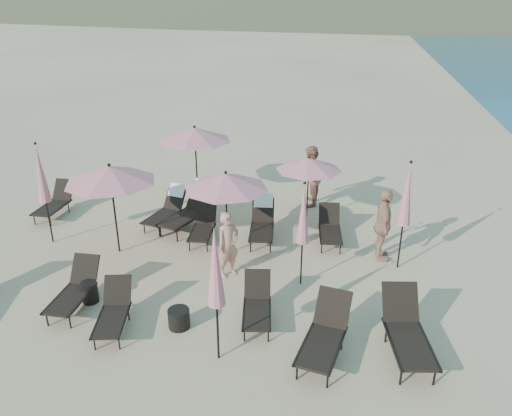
% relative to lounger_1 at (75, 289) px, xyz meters
% --- Properties ---
extents(ground, '(800.00, 800.00, 0.00)m').
position_rel_lounger_1_xyz_m(ground, '(3.02, -0.04, -0.43)').
color(ground, '#D6BA8C').
rests_on(ground, ground).
extents(lounger_1, '(0.65, 1.61, 0.92)m').
position_rel_lounger_1_xyz_m(lounger_1, '(0.00, 0.00, 0.00)').
color(lounger_1, black).
rests_on(lounger_1, ground).
extents(lounger_2, '(0.88, 1.57, 0.85)m').
position_rel_lounger_1_xyz_m(lounger_2, '(1.14, -0.53, -0.03)').
color(lounger_2, black).
rests_on(lounger_2, ground).
extents(lounger_3, '(0.80, 1.55, 0.85)m').
position_rel_lounger_1_xyz_m(lounger_3, '(3.91, 0.25, -0.03)').
color(lounger_3, black).
rests_on(lounger_3, ground).
extents(lounger_4, '(0.98, 1.84, 1.00)m').
position_rel_lounger_1_xyz_m(lounger_4, '(5.34, -0.55, 0.04)').
color(lounger_4, black).
rests_on(lounger_4, ground).
extents(lounger_5, '(1.01, 1.93, 1.06)m').
position_rel_lounger_1_xyz_m(lounger_5, '(6.82, -0.19, 0.07)').
color(lounger_5, black).
rests_on(lounger_5, ground).
extents(lounger_6, '(0.62, 1.61, 0.92)m').
position_rel_lounger_1_xyz_m(lounger_6, '(-3.04, 4.25, 0.00)').
color(lounger_6, black).
rests_on(lounger_6, ground).
extents(lounger_7, '(0.94, 1.72, 1.02)m').
position_rel_lounger_1_xyz_m(lounger_7, '(0.48, 4.34, 0.06)').
color(lounger_7, black).
rests_on(lounger_7, ground).
extents(lounger_8, '(1.27, 2.02, 1.19)m').
position_rel_lounger_1_xyz_m(lounger_8, '(1.18, 4.29, 0.14)').
color(lounger_8, black).
rests_on(lounger_8, ground).
extents(lounger_9, '(0.69, 1.53, 0.85)m').
position_rel_lounger_1_xyz_m(lounger_9, '(1.78, 3.56, -0.03)').
color(lounger_9, black).
rests_on(lounger_9, ground).
extents(lounger_10, '(0.82, 1.75, 1.05)m').
position_rel_lounger_1_xyz_m(lounger_10, '(3.34, 3.98, 0.07)').
color(lounger_10, black).
rests_on(lounger_10, ground).
extents(lounger_11, '(0.75, 1.57, 0.87)m').
position_rel_lounger_1_xyz_m(lounger_11, '(5.17, 4.09, -0.02)').
color(lounger_11, black).
rests_on(lounger_11, ground).
extents(umbrella_open_0, '(2.25, 2.25, 2.42)m').
position_rel_lounger_1_xyz_m(umbrella_open_0, '(-0.18, 2.46, 1.71)').
color(umbrella_open_0, black).
rests_on(umbrella_open_0, ground).
extents(umbrella_open_1, '(2.11, 2.11, 2.27)m').
position_rel_lounger_1_xyz_m(umbrella_open_1, '(2.62, 2.90, 1.58)').
color(umbrella_open_1, black).
rests_on(umbrella_open_1, ground).
extents(umbrella_open_2, '(2.27, 2.27, 2.45)m').
position_rel_lounger_1_xyz_m(umbrella_open_2, '(0.77, 6.32, 1.73)').
color(umbrella_open_2, black).
rests_on(umbrella_open_2, ground).
extents(umbrella_open_3, '(1.88, 1.88, 2.03)m').
position_rel_lounger_1_xyz_m(umbrella_open_3, '(4.44, 5.21, 1.36)').
color(umbrella_open_3, black).
rests_on(umbrella_open_3, ground).
extents(umbrella_closed_0, '(0.32, 0.32, 2.77)m').
position_rel_lounger_1_xyz_m(umbrella_closed_0, '(3.43, -1.02, 1.50)').
color(umbrella_closed_0, black).
rests_on(umbrella_closed_0, ground).
extents(umbrella_closed_1, '(0.32, 0.32, 2.77)m').
position_rel_lounger_1_xyz_m(umbrella_closed_1, '(6.91, 3.01, 1.50)').
color(umbrella_closed_1, black).
rests_on(umbrella_closed_1, ground).
extents(umbrella_closed_2, '(0.33, 0.33, 2.80)m').
position_rel_lounger_1_xyz_m(umbrella_closed_2, '(-2.19, 2.63, 1.52)').
color(umbrella_closed_2, black).
rests_on(umbrella_closed_2, ground).
extents(umbrella_closed_3, '(0.30, 0.30, 2.54)m').
position_rel_lounger_1_xyz_m(umbrella_closed_3, '(4.64, 1.82, 1.34)').
color(umbrella_closed_3, black).
rests_on(umbrella_closed_3, ground).
extents(side_table_0, '(0.36, 0.36, 0.47)m').
position_rel_lounger_1_xyz_m(side_table_0, '(0.20, 0.22, -0.19)').
color(side_table_0, black).
rests_on(side_table_0, ground).
extents(side_table_1, '(0.44, 0.44, 0.41)m').
position_rel_lounger_1_xyz_m(side_table_1, '(2.41, -0.27, -0.22)').
color(side_table_1, black).
rests_on(side_table_1, ground).
extents(beachgoer_a, '(0.68, 0.70, 1.62)m').
position_rel_lounger_1_xyz_m(beachgoer_a, '(2.91, 1.88, 0.38)').
color(beachgoer_a, tan).
rests_on(beachgoer_a, ground).
extents(beachgoer_b, '(0.77, 0.97, 1.92)m').
position_rel_lounger_1_xyz_m(beachgoer_b, '(4.39, 6.47, 0.53)').
color(beachgoer_b, '#99604F').
rests_on(beachgoer_b, ground).
extents(beachgoer_c, '(0.54, 1.13, 1.88)m').
position_rel_lounger_1_xyz_m(beachgoer_c, '(6.49, 3.38, 0.51)').
color(beachgoer_c, tan).
rests_on(beachgoer_c, ground).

